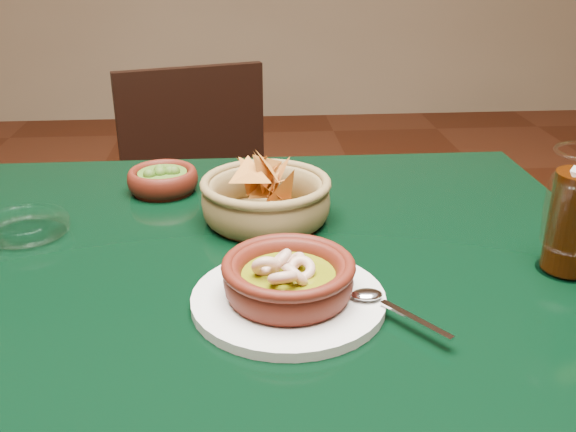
{
  "coord_description": "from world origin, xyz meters",
  "views": [
    {
      "loc": [
        0.08,
        -0.78,
        1.15
      ],
      "look_at": [
        0.14,
        -0.02,
        0.81
      ],
      "focal_mm": 40.0,
      "sensor_mm": 36.0,
      "label": 1
    }
  ],
  "objects": [
    {
      "name": "dining_table",
      "position": [
        0.0,
        0.0,
        0.65
      ],
      "size": [
        1.2,
        0.8,
        0.75
      ],
      "color": "black",
      "rests_on": "ground"
    },
    {
      "name": "dining_chair",
      "position": [
        -0.01,
        0.7,
        0.47
      ],
      "size": [
        0.49,
        0.49,
        0.85
      ],
      "color": "black",
      "rests_on": "ground"
    },
    {
      "name": "shrimp_plate",
      "position": [
        0.13,
        -0.14,
        0.78
      ],
      "size": [
        0.28,
        0.23,
        0.07
      ],
      "color": "silver",
      "rests_on": "dining_table"
    },
    {
      "name": "chip_basket",
      "position": [
        0.12,
        0.1,
        0.79
      ],
      "size": [
        0.23,
        0.23,
        0.14
      ],
      "color": "olive",
      "rests_on": "dining_table"
    },
    {
      "name": "guacamole_ramekin",
      "position": [
        -0.05,
        0.23,
        0.77
      ],
      "size": [
        0.14,
        0.14,
        0.05
      ],
      "color": "#45130B",
      "rests_on": "dining_table"
    },
    {
      "name": "cola_drink",
      "position": [
        0.49,
        -0.08,
        0.83
      ],
      "size": [
        0.16,
        0.16,
        0.18
      ],
      "color": "white",
      "rests_on": "dining_table"
    },
    {
      "name": "glass_ashtray",
      "position": [
        -0.23,
        0.08,
        0.76
      ],
      "size": [
        0.13,
        0.13,
        0.03
      ],
      "color": "white",
      "rests_on": "dining_table"
    }
  ]
}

